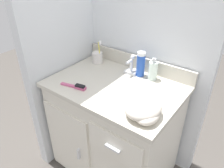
{
  "coord_description": "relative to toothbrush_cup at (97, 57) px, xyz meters",
  "views": [
    {
      "loc": [
        0.73,
        -1.0,
        1.54
      ],
      "look_at": [
        0.0,
        -0.03,
        0.81
      ],
      "focal_mm": 35.0,
      "sensor_mm": 36.0,
      "label": 1
    }
  ],
  "objects": [
    {
      "name": "ground_plane",
      "position": [
        0.31,
        -0.19,
        -0.83
      ],
      "size": [
        6.0,
        6.0,
        0.0
      ],
      "primitive_type": "plane",
      "color": "#4C4742"
    },
    {
      "name": "wall_back",
      "position": [
        0.31,
        0.16,
        0.27
      ],
      "size": [
        1.06,
        0.08,
        2.2
      ],
      "primitive_type": "cube",
      "color": "silver",
      "rests_on": "ground_plane"
    },
    {
      "name": "wall_left",
      "position": [
        -0.18,
        -0.19,
        0.27
      ],
      "size": [
        0.08,
        0.68,
        2.2
      ],
      "primitive_type": "cube",
      "color": "silver",
      "rests_on": "ground_plane"
    },
    {
      "name": "vanity",
      "position": [
        0.31,
        -0.19,
        -0.42
      ],
      "size": [
        0.88,
        0.61,
        0.79
      ],
      "color": "silver",
      "rests_on": "ground_plane"
    },
    {
      "name": "backsplash",
      "position": [
        0.31,
        0.1,
        0.01
      ],
      "size": [
        0.88,
        0.02,
        0.1
      ],
      "color": "beige",
      "rests_on": "vanity"
    },
    {
      "name": "sink_faucet",
      "position": [
        0.31,
        0.0,
        0.0
      ],
      "size": [
        0.09,
        0.09,
        0.14
      ],
      "color": "silver",
      "rests_on": "vanity"
    },
    {
      "name": "toothbrush_cup",
      "position": [
        0.0,
        0.0,
        0.0
      ],
      "size": [
        0.08,
        0.08,
        0.19
      ],
      "color": "silver",
      "rests_on": "vanity"
    },
    {
      "name": "soap_dispenser",
      "position": [
        0.47,
        0.03,
        0.02
      ],
      "size": [
        0.06,
        0.06,
        0.16
      ],
      "color": "silver",
      "rests_on": "vanity"
    },
    {
      "name": "shaving_cream_can",
      "position": [
        0.38,
        0.02,
        0.04
      ],
      "size": [
        0.06,
        0.06,
        0.18
      ],
      "color": "#234CB2",
      "rests_on": "vanity"
    },
    {
      "name": "hairbrush",
      "position": [
        0.14,
        -0.37,
        -0.03
      ],
      "size": [
        0.19,
        0.07,
        0.03
      ],
      "rotation": [
        0.0,
        0.0,
        0.23
      ],
      "color": "#C1517F",
      "rests_on": "vanity"
    },
    {
      "name": "hand_towel",
      "position": [
        0.62,
        -0.36,
        -0.0
      ],
      "size": [
        0.2,
        0.21,
        0.09
      ],
      "color": "beige",
      "rests_on": "vanity"
    }
  ]
}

